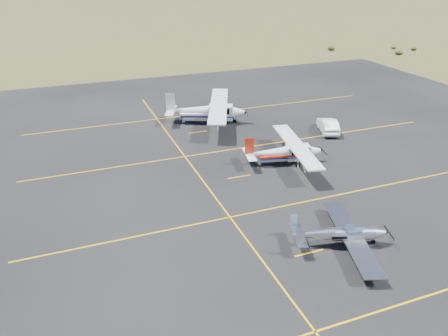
{
  "coord_description": "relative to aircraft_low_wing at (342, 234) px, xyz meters",
  "views": [
    {
      "loc": [
        -15.59,
        -21.82,
        16.04
      ],
      "look_at": [
        -4.76,
        6.39,
        1.6
      ],
      "focal_mm": 35.0,
      "sensor_mm": 36.0,
      "label": 1
    }
  ],
  "objects": [
    {
      "name": "aircraft_low_wing",
      "position": [
        0.0,
        0.0,
        0.0
      ],
      "size": [
        5.97,
        8.09,
        1.77
      ],
      "rotation": [
        0.0,
        0.0,
        -0.31
      ],
      "color": "silver",
      "rests_on": "apron"
    },
    {
      "name": "aircraft_cessna",
      "position": [
        2.43,
        12.02,
        0.3
      ],
      "size": [
        6.37,
        10.18,
        2.57
      ],
      "rotation": [
        0.0,
        0.0,
        -0.2
      ],
      "color": "silver",
      "rests_on": "apron"
    },
    {
      "name": "ground",
      "position": [
        0.78,
        3.51,
        -0.85
      ],
      "size": [
        1600.0,
        1600.0,
        0.0
      ],
      "primitive_type": "plane",
      "color": "#383D1C",
      "rests_on": "ground"
    },
    {
      "name": "sedan",
      "position": [
        10.27,
        17.26,
        -0.13
      ],
      "size": [
        2.91,
        4.57,
        1.42
      ],
      "primitive_type": "imported",
      "rotation": [
        0.0,
        0.0,
        2.79
      ],
      "color": "white",
      "rests_on": "apron"
    },
    {
      "name": "aircraft_plain",
      "position": [
        -0.41,
        24.33,
        0.58
      ],
      "size": [
        9.07,
        12.36,
        3.21
      ],
      "rotation": [
        0.0,
        0.0,
        -0.39
      ],
      "color": "silver",
      "rests_on": "apron"
    },
    {
      "name": "apron",
      "position": [
        0.78,
        10.51,
        -0.85
      ],
      "size": [
        72.0,
        72.0,
        0.02
      ],
      "primitive_type": "cube",
      "color": "black",
      "rests_on": "ground"
    }
  ]
}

